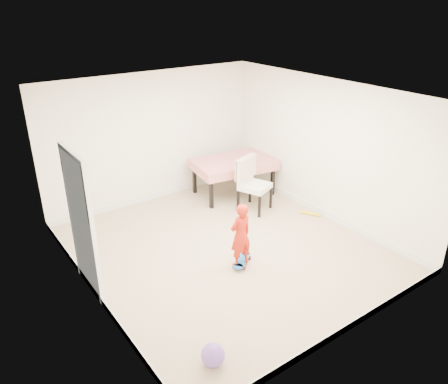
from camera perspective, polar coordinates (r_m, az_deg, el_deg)
ground at (r=7.41m, az=0.28°, el=-7.41°), size 5.00×5.00×0.00m
ceiling at (r=6.43m, az=0.32°, el=12.50°), size 4.50×5.00×0.04m
wall_back at (r=8.82m, az=-9.29°, el=6.93°), size 4.50×0.04×2.60m
wall_front at (r=5.23m, az=16.60°, el=-6.70°), size 4.50×0.04×2.60m
wall_left at (r=5.90m, az=-17.52°, el=-3.05°), size 0.04×5.00×2.60m
wall_right at (r=8.24m, az=13.01°, el=5.35°), size 0.04×5.00×2.60m
door at (r=6.29m, az=-18.06°, el=-4.21°), size 0.11×0.94×2.11m
baseboard_back at (r=9.27m, az=-8.80°, el=-0.38°), size 4.50×0.02×0.12m
baseboard_front at (r=5.94m, az=15.20°, el=-17.04°), size 4.50×0.02×0.12m
baseboard_left at (r=6.55m, az=-16.21°, el=-12.75°), size 0.02×5.00×0.12m
baseboard_right at (r=8.72m, az=12.29°, el=-2.35°), size 0.02×5.00×0.12m
dining_table at (r=9.22m, az=1.23°, el=1.98°), size 1.76×1.26×0.76m
dining_chair at (r=8.49m, az=4.08°, el=0.93°), size 0.78×0.82×1.06m
skateboard at (r=7.02m, az=2.36°, el=-9.04°), size 0.57×0.48×0.08m
child at (r=6.70m, az=2.17°, el=-5.92°), size 0.39×0.26×1.05m
balloon at (r=5.34m, az=-1.46°, el=-20.52°), size 0.28×0.28×0.28m
foam_toy at (r=8.63m, az=11.17°, el=-2.76°), size 0.26×0.37×0.06m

